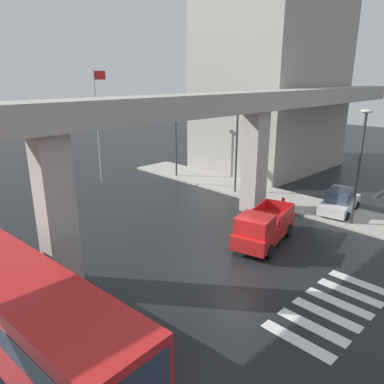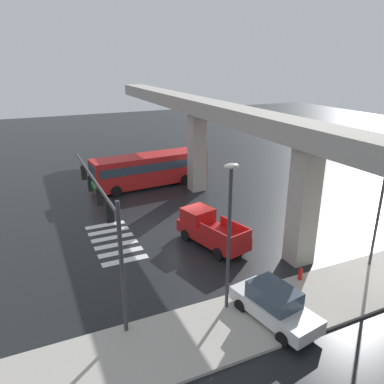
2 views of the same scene
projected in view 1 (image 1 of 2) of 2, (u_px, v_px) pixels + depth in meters
The scene contains 12 objects.
ground_plane at pixel (238, 266), 18.36m from camera, with size 120.00×120.00×0.00m, color black.
crosswalk_stripes at pixel (332, 308), 15.01m from camera, with size 6.05×2.80×0.01m.
elevated_overpass at pixel (177, 118), 19.27m from camera, with size 52.23×2.21×8.13m.
sidewalk_east at pixel (307, 206), 26.66m from camera, with size 4.00×36.00×0.15m, color #ADA89E.
pickup_truck at pixel (263, 228), 20.40m from camera, with size 5.41×3.09×2.08m.
city_bus at pixel (28, 312), 11.95m from camera, with size 3.42×10.97×2.99m.
sedan_white at pixel (340, 201), 25.23m from camera, with size 4.53×2.49×1.72m.
street_lamp_near_corner at pixel (361, 155), 21.99m from camera, with size 0.44×0.70×7.24m.
street_lamp_mid_block at pixel (237, 137), 28.45m from camera, with size 0.44×0.70×7.24m.
street_lamp_far_north at pixel (176, 128), 33.27m from camera, with size 0.44×0.70×7.24m.
fire_hydrant at pixel (283, 203), 26.20m from camera, with size 0.24×0.24×0.85m.
flagpole at pixel (98, 119), 31.15m from camera, with size 1.16×0.12×9.63m.
Camera 1 is at (-13.11, -10.12, 9.05)m, focal length 34.45 mm.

